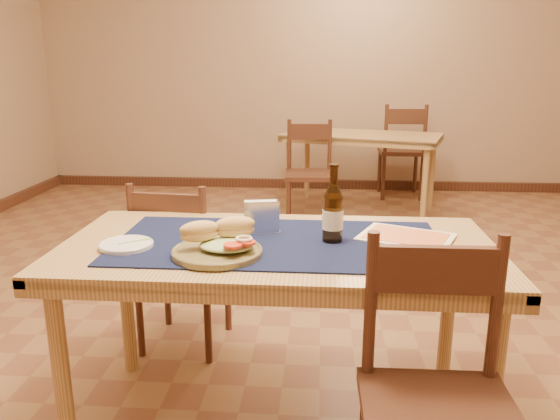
# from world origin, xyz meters

# --- Properties ---
(room) EXTENTS (6.04, 7.04, 2.84)m
(room) POSITION_xyz_m (0.00, 0.00, 1.40)
(room) COLOR brown
(room) RESTS_ON ground
(main_table) EXTENTS (1.60, 0.80, 0.75)m
(main_table) POSITION_xyz_m (0.00, -0.80, 0.67)
(main_table) COLOR tan
(main_table) RESTS_ON ground
(placemat) EXTENTS (1.20, 0.60, 0.01)m
(placemat) POSITION_xyz_m (0.00, -0.80, 0.75)
(placemat) COLOR #0F1939
(placemat) RESTS_ON main_table
(baseboard) EXTENTS (6.00, 7.00, 0.10)m
(baseboard) POSITION_xyz_m (0.00, 0.00, 0.05)
(baseboard) COLOR #432418
(baseboard) RESTS_ON ground
(back_table) EXTENTS (1.59, 1.11, 0.75)m
(back_table) POSITION_xyz_m (0.54, 2.54, 0.67)
(back_table) COLOR tan
(back_table) RESTS_ON ground
(chair_main_far) EXTENTS (0.44, 0.44, 0.87)m
(chair_main_far) POSITION_xyz_m (-0.52, -0.24, 0.45)
(chair_main_far) COLOR #432418
(chair_main_far) RESTS_ON ground
(chair_main_near) EXTENTS (0.43, 0.43, 0.93)m
(chair_main_near) POSITION_xyz_m (0.49, -1.35, 0.48)
(chair_main_near) COLOR #432418
(chair_main_near) RESTS_ON ground
(chair_back_near) EXTENTS (0.44, 0.44, 0.92)m
(chair_back_near) POSITION_xyz_m (0.05, 2.02, 0.48)
(chair_back_near) COLOR #432418
(chair_back_near) RESTS_ON ground
(chair_back_far) EXTENTS (0.46, 0.46, 1.00)m
(chair_back_far) POSITION_xyz_m (1.01, 3.11, 0.52)
(chair_back_far) COLOR #432418
(chair_back_far) RESTS_ON ground
(sandwich_plate) EXTENTS (0.31, 0.31, 0.12)m
(sandwich_plate) POSITION_xyz_m (-0.19, -0.95, 0.79)
(sandwich_plate) COLOR brown
(sandwich_plate) RESTS_ON placemat
(side_plate) EXTENTS (0.19, 0.19, 0.02)m
(side_plate) POSITION_xyz_m (-0.54, -0.90, 0.76)
(side_plate) COLOR silver
(side_plate) RESTS_ON placemat
(fork) EXTENTS (0.10, 0.09, 0.00)m
(fork) POSITION_xyz_m (-0.51, -0.87, 0.77)
(fork) COLOR #96D977
(fork) RESTS_ON side_plate
(beer_bottle) EXTENTS (0.08, 0.08, 0.29)m
(beer_bottle) POSITION_xyz_m (0.20, -0.78, 0.86)
(beer_bottle) COLOR #44270C
(beer_bottle) RESTS_ON placemat
(napkin_holder) EXTENTS (0.15, 0.08, 0.13)m
(napkin_holder) POSITION_xyz_m (-0.07, -0.69, 0.81)
(napkin_holder) COLOR silver
(napkin_holder) RESTS_ON placemat
(menu_card) EXTENTS (0.40, 0.36, 0.01)m
(menu_card) POSITION_xyz_m (0.48, -0.71, 0.76)
(menu_card) COLOR beige
(menu_card) RESTS_ON placemat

